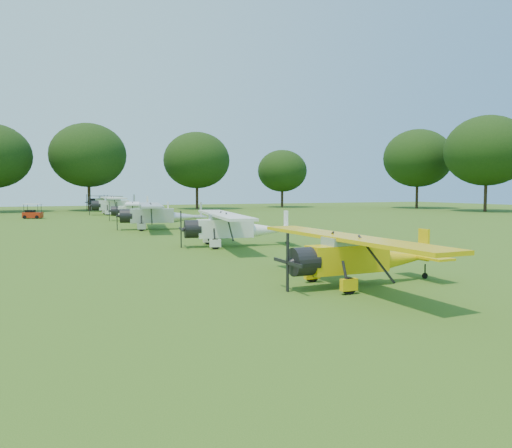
{
  "coord_description": "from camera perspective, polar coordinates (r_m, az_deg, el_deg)",
  "views": [
    {
      "loc": [
        -8.33,
        -20.96,
        3.17
      ],
      "look_at": [
        1.57,
        2.28,
        1.4
      ],
      "focal_mm": 35.0,
      "sensor_mm": 36.0,
      "label": 1
    }
  ],
  "objects": [
    {
      "name": "ground",
      "position": [
        22.78,
        -1.39,
        -3.99
      ],
      "size": [
        160.0,
        160.0,
        0.0
      ],
      "primitive_type": "plane",
      "color": "#2E5816",
      "rests_on": "ground"
    },
    {
      "name": "aircraft_2",
      "position": [
        16.78,
        11.64,
        -3.28
      ],
      "size": [
        5.8,
        9.22,
        1.82
      ],
      "rotation": [
        0.0,
        0.0,
        0.02
      ],
      "color": "yellow",
      "rests_on": "ground"
    },
    {
      "name": "aircraft_7",
      "position": [
        78.95,
        -16.3,
        2.56
      ],
      "size": [
        7.73,
        12.25,
        2.4
      ],
      "rotation": [
        0.0,
        0.0,
        0.15
      ],
      "color": "silver",
      "rests_on": "ground"
    },
    {
      "name": "aircraft_4",
      "position": [
        39.97,
        -11.06,
        1.22
      ],
      "size": [
        7.03,
        11.14,
        2.19
      ],
      "rotation": [
        0.0,
        0.0,
        -0.16
      ],
      "color": "silver",
      "rests_on": "ground"
    },
    {
      "name": "aircraft_6",
      "position": [
        64.3,
        -15.45,
        2.27
      ],
      "size": [
        7.55,
        11.99,
        2.37
      ],
      "rotation": [
        0.0,
        0.0,
        0.01
      ],
      "color": "white",
      "rests_on": "ground"
    },
    {
      "name": "tree_belt",
      "position": [
        24.73,
        6.43,
        15.31
      ],
      "size": [
        137.36,
        130.27,
        14.52
      ],
      "color": "#321C13",
      "rests_on": "ground"
    },
    {
      "name": "aircraft_3",
      "position": [
        27.69,
        -2.58,
        -0.14
      ],
      "size": [
        6.43,
        10.19,
        2.0
      ],
      "rotation": [
        0.0,
        0.0,
        -0.15
      ],
      "color": "white",
      "rests_on": "ground"
    },
    {
      "name": "golf_cart",
      "position": [
        58.91,
        -24.19,
        1.09
      ],
      "size": [
        2.14,
        1.71,
        1.61
      ],
      "rotation": [
        0.0,
        0.0,
        -0.37
      ],
      "color": "#B2250C",
      "rests_on": "ground"
    },
    {
      "name": "aircraft_5",
      "position": [
        51.93,
        -13.3,
        1.66
      ],
      "size": [
        6.27,
        9.93,
        1.95
      ],
      "rotation": [
        0.0,
        0.0,
        -0.17
      ],
      "color": "white",
      "rests_on": "ground"
    }
  ]
}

